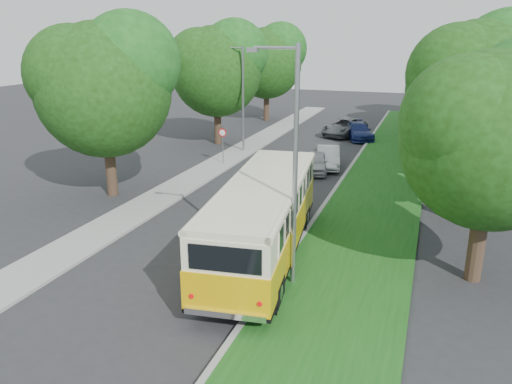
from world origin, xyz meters
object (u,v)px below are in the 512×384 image
(vintage_bus, at_px, (263,220))
(car_blue, at_px, (358,131))
(lamppost_near, at_px, (293,161))
(car_grey, at_px, (345,127))
(car_silver, at_px, (316,162))
(lamppost_far, at_px, (242,95))
(car_white, at_px, (328,157))

(vintage_bus, bearing_deg, car_blue, 83.00)
(lamppost_near, relative_size, car_grey, 1.55)
(car_blue, bearing_deg, vintage_bus, -111.35)
(lamppost_near, relative_size, car_silver, 2.17)
(lamppost_far, bearing_deg, car_white, -18.83)
(car_silver, bearing_deg, car_white, 61.71)
(car_grey, bearing_deg, car_blue, -26.29)
(lamppost_far, height_order, car_blue, lamppost_far)
(car_silver, height_order, car_white, car_white)
(car_silver, bearing_deg, lamppost_far, 139.98)
(car_silver, xyz_separation_m, car_grey, (-0.40, 12.47, 0.09))
(lamppost_near, distance_m, car_blue, 26.34)
(vintage_bus, bearing_deg, car_grey, 86.02)
(car_blue, distance_m, car_grey, 1.80)
(lamppost_near, bearing_deg, lamppost_far, 115.71)
(car_silver, distance_m, car_white, 1.49)
(car_silver, bearing_deg, car_grey, 82.24)
(car_silver, relative_size, car_grey, 0.71)
(lamppost_near, relative_size, lamppost_far, 1.07)
(lamppost_far, distance_m, vintage_bus, 18.55)
(car_silver, height_order, car_grey, car_grey)
(lamppost_far, height_order, car_silver, lamppost_far)
(car_white, distance_m, car_blue, 9.88)
(lamppost_far, bearing_deg, vintage_bus, -66.39)
(lamppost_far, relative_size, car_silver, 2.03)
(car_white, bearing_deg, lamppost_far, 148.84)
(lamppost_far, distance_m, car_silver, 8.18)
(lamppost_near, xyz_separation_m, car_blue, (-1.57, 26.03, -3.71))
(vintage_bus, relative_size, car_silver, 2.87)
(car_silver, height_order, car_blue, car_blue)
(lamppost_far, relative_size, car_white, 1.85)
(lamppost_far, bearing_deg, car_silver, -30.44)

